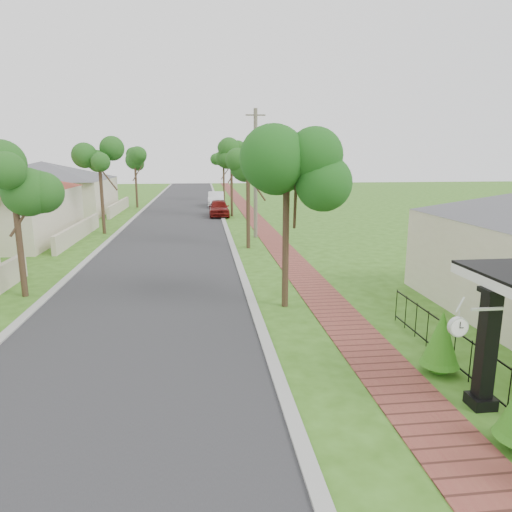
{
  "coord_description": "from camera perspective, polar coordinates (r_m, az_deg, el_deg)",
  "views": [
    {
      "loc": [
        -0.97,
        -8.84,
        4.99
      ],
      "look_at": [
        0.88,
        7.03,
        1.5
      ],
      "focal_mm": 32.0,
      "sensor_mm": 36.0,
      "label": 1
    }
  ],
  "objects": [
    {
      "name": "parked_car_red",
      "position": [
        39.16,
        -4.65,
        6.0
      ],
      "size": [
        1.71,
        4.19,
        1.42
      ],
      "primitive_type": "imported",
      "rotation": [
        0.0,
        0.0,
        -0.01
      ],
      "color": "maroon",
      "rests_on": "ground"
    },
    {
      "name": "road",
      "position": [
        29.34,
        -10.54,
        2.31
      ],
      "size": [
        7.0,
        120.0,
        0.02
      ],
      "primitive_type": "cube",
      "color": "#28282B",
      "rests_on": "ground"
    },
    {
      "name": "kerb_left",
      "position": [
        29.82,
        -17.56,
        2.1
      ],
      "size": [
        0.3,
        120.0,
        0.1
      ],
      "primitive_type": "cube",
      "color": "#9E9E99",
      "rests_on": "ground"
    },
    {
      "name": "utility_pole",
      "position": [
        28.43,
        -0.06,
        10.26
      ],
      "size": [
        1.2,
        0.24,
        7.82
      ],
      "color": "#6E6656",
      "rests_on": "ground"
    },
    {
      "name": "far_house_grey",
      "position": [
        45.15,
        -24.97,
        7.82
      ],
      "size": [
        15.56,
        15.56,
        4.6
      ],
      "color": "beige",
      "rests_on": "ground"
    },
    {
      "name": "porch_post",
      "position": [
        10.34,
        26.79,
        -11.04
      ],
      "size": [
        0.48,
        0.48,
        2.52
      ],
      "color": "black",
      "rests_on": "ground"
    },
    {
      "name": "ground",
      "position": [
        10.2,
        -0.35,
        -16.96
      ],
      "size": [
        160.0,
        160.0,
        0.0
      ],
      "primitive_type": "plane",
      "color": "#325E16",
      "rests_on": "ground"
    },
    {
      "name": "picket_fence",
      "position": [
        11.51,
        25.24,
        -11.7
      ],
      "size": [
        0.03,
        8.02,
        1.0
      ],
      "color": "black",
      "rests_on": "ground"
    },
    {
      "name": "street_trees",
      "position": [
        35.74,
        -9.92,
        11.4
      ],
      "size": [
        10.7,
        37.65,
        5.89
      ],
      "color": "#382619",
      "rests_on": "ground"
    },
    {
      "name": "near_tree",
      "position": [
        14.88,
        3.86,
        10.65
      ],
      "size": [
        2.23,
        2.23,
        5.72
      ],
      "color": "#382619",
      "rests_on": "ground"
    },
    {
      "name": "kerb_right",
      "position": [
        29.32,
        -3.4,
        2.49
      ],
      "size": [
        0.3,
        120.0,
        0.1
      ],
      "primitive_type": "cube",
      "color": "#9E9E99",
      "rests_on": "ground"
    },
    {
      "name": "station_clock",
      "position": [
        9.3,
        24.2,
        -7.89
      ],
      "size": [
        1.04,
        0.13,
        0.53
      ],
      "color": "silver",
      "rests_on": "ground"
    },
    {
      "name": "parked_car_white",
      "position": [
        47.08,
        -5.01,
        7.08
      ],
      "size": [
        1.71,
        4.52,
        1.47
      ],
      "primitive_type": "imported",
      "rotation": [
        0.0,
        0.0,
        -0.03
      ],
      "color": "white",
      "rests_on": "ground"
    },
    {
      "name": "sidewalk",
      "position": [
        29.57,
        1.63,
        2.59
      ],
      "size": [
        1.5,
        120.0,
        0.03
      ],
      "primitive_type": "cube",
      "color": "brown",
      "rests_on": "ground"
    }
  ]
}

